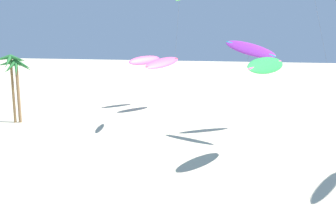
{
  "coord_description": "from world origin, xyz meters",
  "views": [
    {
      "loc": [
        4.72,
        2.16,
        11.23
      ],
      "look_at": [
        0.55,
        22.2,
        7.32
      ],
      "focal_mm": 41.42,
      "sensor_mm": 36.0,
      "label": 1
    }
  ],
  "objects": [
    {
      "name": "flying_kite_6",
      "position": [
        6.12,
        34.69,
        8.52
      ],
      "size": [
        5.07,
        12.99,
        9.34
      ],
      "color": "green",
      "rests_on": "ground"
    },
    {
      "name": "flying_kite_7",
      "position": [
        4.78,
        41.64,
        9.49
      ],
      "size": [
        5.69,
        10.39,
        10.74
      ],
      "color": "purple",
      "rests_on": "ground"
    },
    {
      "name": "palm_tree_1",
      "position": [
        -23.13,
        44.65,
        6.54
      ],
      "size": [
        4.49,
        4.4,
        7.92
      ],
      "color": "olive",
      "rests_on": "ground"
    },
    {
      "name": "palm_tree_2",
      "position": [
        -23.68,
        44.49,
        7.14
      ],
      "size": [
        4.18,
        4.22,
        8.48
      ],
      "color": "brown",
      "rests_on": "ground"
    },
    {
      "name": "flying_kite_8",
      "position": [
        -10.44,
        57.76,
        7.0
      ],
      "size": [
        5.82,
        9.55,
        7.9
      ],
      "color": "#EA5193",
      "rests_on": "ground"
    },
    {
      "name": "flying_kite_2",
      "position": [
        -7.22,
        55.4,
        6.87
      ],
      "size": [
        5.21,
        11.89,
        7.97
      ],
      "color": "#EA5193",
      "rests_on": "ground"
    }
  ]
}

